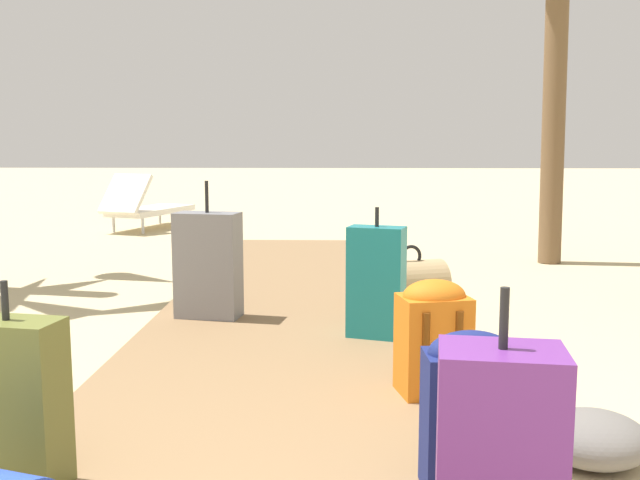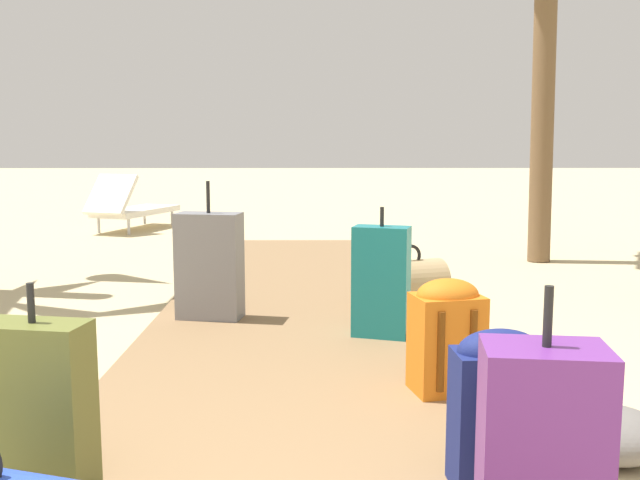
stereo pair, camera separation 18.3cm
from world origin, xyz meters
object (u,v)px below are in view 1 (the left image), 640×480
object	(u,v)px
suitcase_purple	(499,466)
backpack_navy	(470,407)
suitcase_olive	(11,404)
duffel_bag_tan	(410,283)
lounge_chair	(145,207)
suitcase_teal	(376,282)
backpack_orange	(433,334)
suitcase_grey	(208,265)

from	to	relation	value
suitcase_purple	backpack_navy	world-z (taller)	suitcase_purple
suitcase_purple	suitcase_olive	world-z (taller)	suitcase_purple
backpack_navy	duffel_bag_tan	bearing A→B (deg)	88.61
suitcase_purple	lounge_chair	size ratio (longest dim) A/B	0.49
suitcase_purple	suitcase_olive	distance (m)	1.59
suitcase_teal	lounge_chair	distance (m)	6.53
suitcase_purple	suitcase_teal	distance (m)	2.38
suitcase_purple	suitcase_teal	world-z (taller)	suitcase_purple
backpack_navy	suitcase_teal	bearing A→B (deg)	96.56
suitcase_purple	backpack_navy	distance (m)	0.49
backpack_navy	lounge_chair	xyz separation A→B (m)	(-3.20, 7.69, -0.04)
backpack_orange	suitcase_olive	size ratio (longest dim) A/B	0.76
suitcase_purple	backpack_navy	size ratio (longest dim) A/B	1.45
suitcase_olive	suitcase_grey	bearing A→B (deg)	84.55
suitcase_teal	duffel_bag_tan	size ratio (longest dim) A/B	1.38
suitcase_teal	backpack_navy	world-z (taller)	suitcase_teal
suitcase_teal	backpack_navy	xyz separation A→B (m)	(0.22, -1.88, -0.05)
suitcase_purple	lounge_chair	world-z (taller)	suitcase_purple
suitcase_teal	suitcase_olive	world-z (taller)	suitcase_teal
backpack_navy	suitcase_olive	distance (m)	1.53
backpack_orange	lounge_chair	xyz separation A→B (m)	(-3.20, 6.76, -0.03)
backpack_orange	lounge_chair	bearing A→B (deg)	115.37
suitcase_purple	suitcase_grey	size ratio (longest dim) A/B	0.88
suitcase_purple	duffel_bag_tan	size ratio (longest dim) A/B	1.40
backpack_orange	suitcase_olive	xyz separation A→B (m)	(-1.53, -0.95, 0.01)
suitcase_olive	suitcase_purple	bearing A→B (deg)	-17.31
suitcase_grey	suitcase_olive	distance (m)	2.37
suitcase_purple	lounge_chair	bearing A→B (deg)	111.32
backpack_orange	backpack_navy	size ratio (longest dim) A/B	0.98
suitcase_purple	suitcase_olive	xyz separation A→B (m)	(-1.52, 0.47, -0.03)
backpack_orange	suitcase_grey	distance (m)	1.92
backpack_orange	suitcase_grey	xyz separation A→B (m)	(-1.31, 1.41, 0.07)
duffel_bag_tan	lounge_chair	size ratio (longest dim) A/B	0.35
suitcase_olive	lounge_chair	bearing A→B (deg)	102.26
suitcase_olive	suitcase_teal	bearing A→B (deg)	55.38
suitcase_teal	suitcase_grey	xyz separation A→B (m)	(-1.09, 0.45, 0.02)
lounge_chair	backpack_navy	bearing A→B (deg)	-67.37
suitcase_purple	lounge_chair	distance (m)	8.78
suitcase_teal	backpack_navy	bearing A→B (deg)	-83.44
suitcase_purple	duffel_bag_tan	world-z (taller)	suitcase_purple
suitcase_purple	suitcase_teal	bearing A→B (deg)	94.88
duffel_bag_tan	suitcase_grey	distance (m)	1.43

